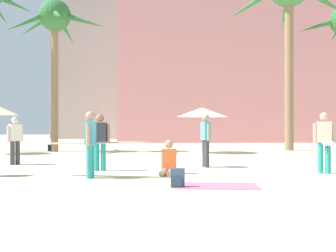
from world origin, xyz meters
TOP-DOWN VIEW (x-y plane):
  - ground at (0.00, 0.00)m, footprint 120.00×120.00m
  - hotel_pink at (6.22, 32.20)m, footprint 19.89×11.41m
  - palm_tree_center at (-5.97, 15.35)m, footprint 5.23×5.40m
  - cafe_umbrella_1 at (1.76, 14.15)m, footprint 2.61×2.61m
  - beach_towel at (0.75, 2.63)m, footprint 1.94×1.23m
  - backpack at (-0.13, 2.48)m, footprint 0.32×0.27m
  - person_far_left at (-2.31, 4.32)m, footprint 3.07×1.07m
  - person_near_left at (4.21, 4.91)m, footprint 1.57×2.92m
  - person_mid_left at (-2.30, 5.95)m, footprint 0.60×0.25m
  - person_mid_center at (1.04, 6.90)m, footprint 0.31×0.61m
  - person_near_right at (-5.54, 7.99)m, footprint 0.47×0.52m
  - person_mid_right at (-0.25, 5.00)m, footprint 0.52×0.95m

SIDE VIEW (x-z plane):
  - ground at x=0.00m, z-range 0.00..0.00m
  - beach_towel at x=0.75m, z-range 0.00..0.01m
  - backpack at x=-0.13m, z-range -0.01..0.41m
  - person_mid_right at x=-0.25m, z-range -0.14..0.82m
  - person_near_right at x=-5.54m, z-range 0.08..1.76m
  - person_far_left at x=-2.31m, z-range 0.06..1.80m
  - person_near_left at x=4.21m, z-range 0.06..1.81m
  - person_mid_left at x=-2.30m, z-range 0.08..1.81m
  - person_mid_center at x=1.04m, z-range 0.09..1.83m
  - cafe_umbrella_1 at x=1.76m, z-range 0.91..3.21m
  - palm_tree_center at x=-5.97m, z-range 2.60..10.68m
  - hotel_pink at x=6.22m, z-range 0.00..17.38m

